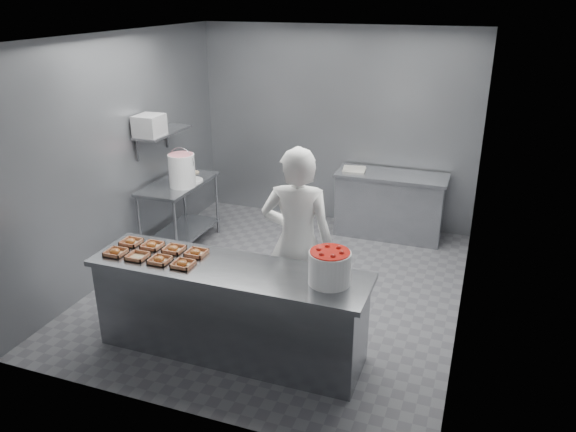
% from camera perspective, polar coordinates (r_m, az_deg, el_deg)
% --- Properties ---
extents(floor, '(4.50, 4.50, 0.00)m').
position_cam_1_polar(floor, '(6.62, -0.72, -7.11)').
color(floor, '#4C4C51').
rests_on(floor, ground).
extents(ceiling, '(4.50, 4.50, 0.00)m').
position_cam_1_polar(ceiling, '(5.80, -0.85, 17.85)').
color(ceiling, white).
rests_on(ceiling, wall_back).
extents(wall_back, '(4.00, 0.04, 2.80)m').
position_cam_1_polar(wall_back, '(8.13, 4.88, 8.99)').
color(wall_back, slate).
rests_on(wall_back, ground).
extents(wall_left, '(0.04, 4.50, 2.80)m').
position_cam_1_polar(wall_left, '(6.99, -16.39, 6.02)').
color(wall_left, slate).
rests_on(wall_left, ground).
extents(wall_right, '(0.04, 4.50, 2.80)m').
position_cam_1_polar(wall_right, '(5.71, 18.39, 2.25)').
color(wall_right, slate).
rests_on(wall_right, ground).
extents(service_counter, '(2.60, 0.70, 0.90)m').
position_cam_1_polar(service_counter, '(5.32, -5.93, -9.46)').
color(service_counter, slate).
rests_on(service_counter, ground).
extents(prep_table, '(0.60, 1.20, 0.90)m').
position_cam_1_polar(prep_table, '(7.53, -10.95, 1.16)').
color(prep_table, slate).
rests_on(prep_table, ground).
extents(back_counter, '(1.50, 0.60, 0.90)m').
position_cam_1_polar(back_counter, '(7.90, 10.30, 1.12)').
color(back_counter, slate).
rests_on(back_counter, ground).
extents(wall_shelf, '(0.35, 0.90, 0.03)m').
position_cam_1_polar(wall_shelf, '(7.34, -12.65, 8.32)').
color(wall_shelf, slate).
rests_on(wall_shelf, wall_left).
extents(tray_0, '(0.19, 0.18, 0.06)m').
position_cam_1_polar(tray_0, '(5.54, -17.11, -3.53)').
color(tray_0, tan).
rests_on(tray_0, service_counter).
extents(tray_1, '(0.19, 0.18, 0.04)m').
position_cam_1_polar(tray_1, '(5.41, -15.03, -3.97)').
color(tray_1, tan).
rests_on(tray_1, service_counter).
extents(tray_2, '(0.19, 0.18, 0.06)m').
position_cam_1_polar(tray_2, '(5.28, -12.90, -4.36)').
color(tray_2, tan).
rests_on(tray_2, service_counter).
extents(tray_3, '(0.19, 0.18, 0.06)m').
position_cam_1_polar(tray_3, '(5.16, -10.64, -4.80)').
color(tray_3, tan).
rests_on(tray_3, service_counter).
extents(tray_4, '(0.19, 0.18, 0.06)m').
position_cam_1_polar(tray_4, '(5.72, -15.66, -2.54)').
color(tray_4, tan).
rests_on(tray_4, service_counter).
extents(tray_5, '(0.19, 0.18, 0.06)m').
position_cam_1_polar(tray_5, '(5.59, -13.64, -2.91)').
color(tray_5, tan).
rests_on(tray_5, service_counter).
extents(tray_6, '(0.19, 0.18, 0.06)m').
position_cam_1_polar(tray_6, '(5.47, -11.53, -3.30)').
color(tray_6, tan).
rests_on(tray_6, service_counter).
extents(tray_7, '(0.19, 0.18, 0.06)m').
position_cam_1_polar(tray_7, '(5.36, -9.32, -3.70)').
color(tray_7, tan).
rests_on(tray_7, service_counter).
extents(worker, '(0.77, 0.57, 1.91)m').
position_cam_1_polar(worker, '(5.42, 0.93, -2.70)').
color(worker, white).
rests_on(worker, ground).
extents(strawberry_tub, '(0.36, 0.36, 0.30)m').
position_cam_1_polar(strawberry_tub, '(4.75, 4.25, -5.12)').
color(strawberry_tub, white).
rests_on(strawberry_tub, service_counter).
extents(glaze_bucket, '(0.35, 0.33, 0.51)m').
position_cam_1_polar(glaze_bucket, '(7.20, -10.73, 4.64)').
color(glaze_bucket, white).
rests_on(glaze_bucket, prep_table).
extents(bucket_lid, '(0.42, 0.42, 0.03)m').
position_cam_1_polar(bucket_lid, '(7.42, -9.89, 3.55)').
color(bucket_lid, white).
rests_on(bucket_lid, prep_table).
extents(rag, '(0.17, 0.16, 0.02)m').
position_cam_1_polar(rag, '(7.80, -9.70, 4.45)').
color(rag, '#CCB28C').
rests_on(rag, prep_table).
extents(appliance, '(0.30, 0.35, 0.26)m').
position_cam_1_polar(appliance, '(7.08, -13.90, 8.92)').
color(appliance, gray).
rests_on(appliance, wall_shelf).
extents(paper_stack, '(0.32, 0.25, 0.04)m').
position_cam_1_polar(paper_stack, '(7.84, 6.76, 4.77)').
color(paper_stack, silver).
rests_on(paper_stack, back_counter).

